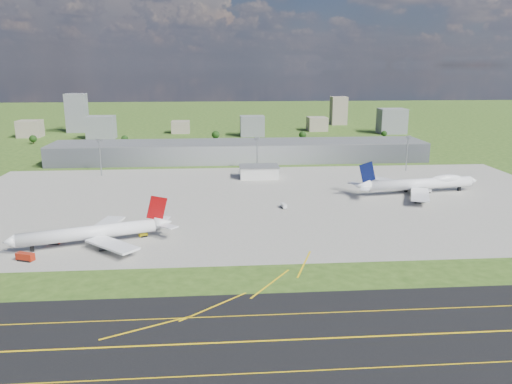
{
  "coord_description": "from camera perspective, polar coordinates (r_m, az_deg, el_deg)",
  "views": [
    {
      "loc": [
        -17.91,
        -235.36,
        75.56
      ],
      "look_at": [
        2.2,
        25.11,
        9.0
      ],
      "focal_mm": 35.0,
      "sensor_mm": 36.0,
      "label": 1
    }
  ],
  "objects": [
    {
      "name": "terminal",
      "position": [
        406.5,
        -1.83,
        4.65
      ],
      "size": [
        300.0,
        42.0,
        15.0
      ],
      "primitive_type": "cube",
      "color": "gray",
      "rests_on": "ground"
    },
    {
      "name": "ground",
      "position": [
        393.11,
        -1.72,
        3.21
      ],
      "size": [
        1400.0,
        1400.0,
        0.0
      ],
      "primitive_type": "plane",
      "color": "#304D18",
      "rests_on": "ground"
    },
    {
      "name": "van_white_near",
      "position": [
        271.48,
        3.18,
        -1.61
      ],
      "size": [
        3.28,
        5.3,
        2.52
      ],
      "rotation": [
        0.0,
        0.0,
        1.81
      ],
      "color": "silver",
      "rests_on": "ground"
    },
    {
      "name": "tree_far_e",
      "position": [
        554.5,
        14.43,
        6.49
      ],
      "size": [
        6.3,
        6.3,
        7.7
      ],
      "color": "#382314",
      "rests_on": "ground"
    },
    {
      "name": "bldg_w",
      "position": [
        552.77,
        -17.28,
        7.05
      ],
      "size": [
        28.0,
        22.0,
        24.0
      ],
      "primitive_type": "cube",
      "color": "slate",
      "rests_on": "ground"
    },
    {
      "name": "ops_building",
      "position": [
        344.04,
        0.34,
        2.29
      ],
      "size": [
        26.0,
        16.0,
        8.0
      ],
      "primitive_type": "cube",
      "color": "silver",
      "rests_on": "ground"
    },
    {
      "name": "bldg_c",
      "position": [
        550.47,
        -0.44,
        7.56
      ],
      "size": [
        26.0,
        20.0,
        22.0
      ],
      "primitive_type": "cube",
      "color": "slate",
      "rests_on": "ground"
    },
    {
      "name": "apron",
      "position": [
        286.89,
        1.33,
        -0.97
      ],
      "size": [
        360.0,
        190.0,
        0.08
      ],
      "primitive_type": "cube",
      "color": "gray",
      "rests_on": "ground"
    },
    {
      "name": "taxiway",
      "position": [
        147.45,
        3.33,
        -16.55
      ],
      "size": [
        1400.0,
        60.0,
        0.06
      ],
      "primitive_type": "cube",
      "color": "black",
      "rests_on": "ground"
    },
    {
      "name": "tree_far_w",
      "position": [
        541.75,
        -24.13,
        5.59
      ],
      "size": [
        7.2,
        7.2,
        8.8
      ],
      "color": "#382314",
      "rests_on": "ground"
    },
    {
      "name": "bldg_ce",
      "position": [
        600.93,
        6.99,
        7.73
      ],
      "size": [
        22.0,
        24.0,
        16.0
      ],
      "primitive_type": "cube",
      "color": "gray",
      "rests_on": "ground"
    },
    {
      "name": "bldg_tall_w",
      "position": [
        619.35,
        -19.79,
        8.5
      ],
      "size": [
        22.0,
        20.0,
        44.0
      ],
      "primitive_type": "cube",
      "color": "slate",
      "rests_on": "ground"
    },
    {
      "name": "bldg_e",
      "position": [
        592.78,
        15.26,
        7.84
      ],
      "size": [
        30.0,
        22.0,
        28.0
      ],
      "primitive_type": "cube",
      "color": "slate",
      "rests_on": "ground"
    },
    {
      "name": "crash_tender",
      "position": [
        234.62,
        -22.07,
        -5.22
      ],
      "size": [
        5.47,
        2.73,
        2.84
      ],
      "rotation": [
        0.0,
        0.0,
        -0.07
      ],
      "color": "#991A0A",
      "rests_on": "ground"
    },
    {
      "name": "mast_center",
      "position": [
        356.2,
        0.14,
        4.95
      ],
      "size": [
        3.5,
        2.0,
        25.9
      ],
      "color": "gray",
      "rests_on": "ground"
    },
    {
      "name": "mast_west",
      "position": [
        364.47,
        -17.43,
        4.5
      ],
      "size": [
        3.5,
        2.0,
        25.9
      ],
      "color": "gray",
      "rests_on": "ground"
    },
    {
      "name": "bldg_tall_e",
      "position": [
        666.89,
        9.42,
        9.15
      ],
      "size": [
        20.0,
        18.0,
        36.0
      ],
      "primitive_type": "cube",
      "color": "gray",
      "rests_on": "ground"
    },
    {
      "name": "tug_yellow",
      "position": [
        232.42,
        -12.77,
        -4.8
      ],
      "size": [
        4.27,
        3.61,
        1.83
      ],
      "rotation": [
        0.0,
        0.0,
        0.49
      ],
      "color": "gold",
      "rests_on": "ground"
    },
    {
      "name": "airliner_blue_quad",
      "position": [
        317.41,
        18.27,
        0.88
      ],
      "size": [
        81.05,
        63.01,
        21.2
      ],
      "rotation": [
        0.0,
        0.0,
        0.15
      ],
      "color": "white",
      "rests_on": "ground"
    },
    {
      "name": "tree_c",
      "position": [
        520.06,
        -4.63,
        6.54
      ],
      "size": [
        8.1,
        8.1,
        9.9
      ],
      "color": "#382314",
      "rests_on": "ground"
    },
    {
      "name": "tree_e",
      "position": [
        522.59,
        5.35,
        6.53
      ],
      "size": [
        7.65,
        7.65,
        9.35
      ],
      "color": "#382314",
      "rests_on": "ground"
    },
    {
      "name": "bldg_cw",
      "position": [
        580.96,
        -8.61,
        7.36
      ],
      "size": [
        20.0,
        18.0,
        14.0
      ],
      "primitive_type": "cube",
      "color": "gray",
      "rests_on": "ground"
    },
    {
      "name": "mast_east",
      "position": [
        380.94,
        16.93,
        4.94
      ],
      "size": [
        3.5,
        2.0,
        25.9
      ],
      "color": "gray",
      "rests_on": "ground"
    },
    {
      "name": "tree_w",
      "position": [
        513.65,
        -14.78,
        5.91
      ],
      "size": [
        6.75,
        6.75,
        8.25
      ],
      "color": "#382314",
      "rests_on": "ground"
    },
    {
      "name": "bldg_far_w",
      "position": [
        594.72,
        -24.42,
        6.6
      ],
      "size": [
        24.0,
        20.0,
        18.0
      ],
      "primitive_type": "cube",
      "color": "gray",
      "rests_on": "ground"
    },
    {
      "name": "van_white_far",
      "position": [
        321.18,
        19.0,
        0.11
      ],
      "size": [
        4.66,
        2.74,
        2.3
      ],
      "rotation": [
        0.0,
        0.0,
        -0.16
      ],
      "color": "white",
      "rests_on": "ground"
    },
    {
      "name": "fire_truck",
      "position": [
        219.61,
        -24.86,
        -6.77
      ],
      "size": [
        7.78,
        5.17,
        3.26
      ],
      "rotation": [
        0.0,
        0.0,
        -0.37
      ],
      "color": "#981D0A",
      "rests_on": "ground"
    },
    {
      "name": "airliner_red_twin",
      "position": [
        227.81,
        -17.95,
        -4.44
      ],
      "size": [
        68.5,
        52.2,
        19.25
      ],
      "rotation": [
        0.0,
        0.0,
        3.45
      ],
      "color": "white",
      "rests_on": "ground"
    }
  ]
}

